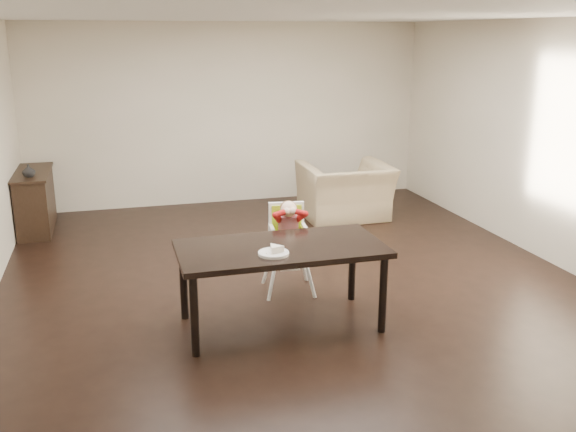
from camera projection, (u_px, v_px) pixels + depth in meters
name	position (u px, v px, depth m)	size (l,w,h in m)	color
ground	(293.00, 281.00, 6.82)	(7.00, 7.00, 0.00)	black
room_walls	(294.00, 105.00, 6.31)	(6.02, 7.02, 2.71)	beige
dining_table	(281.00, 254.00, 5.61)	(1.80, 0.90, 0.75)	black
high_chair	(288.00, 227.00, 6.41)	(0.44, 0.44, 0.95)	white
plate	(274.00, 252.00, 5.37)	(0.29, 0.29, 0.07)	white
armchair	(345.00, 182.00, 8.98)	(1.19, 0.77, 1.04)	tan
sideboard	(35.00, 201.00, 8.49)	(0.44, 1.26, 0.79)	black
vase	(29.00, 171.00, 8.04)	(0.16, 0.16, 0.16)	#99999E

